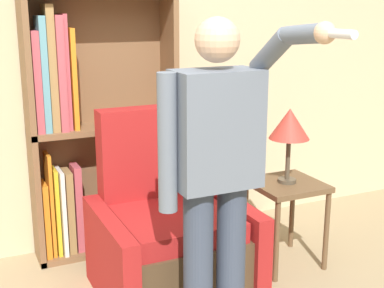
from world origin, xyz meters
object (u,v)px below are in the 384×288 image
Objects in this scene: armchair at (169,236)px; side_table at (286,196)px; bookcase at (85,129)px; person_standing at (216,170)px; table_lamp at (289,126)px.

armchair reaches higher than side_table.
bookcase reaches higher than person_standing.
table_lamp is (0.85, -0.02, 0.63)m from armchair.
armchair is 1.90× the size of side_table.
table_lamp is at bearing -1.51° from armchair.
person_standing is at bearing -77.76° from bookcase.
bookcase is 1.07× the size of person_standing.
bookcase is 3.61× the size of table_lamp.
bookcase reaches higher than table_lamp.
table_lamp is (0.87, 0.64, 0.01)m from person_standing.
person_standing reaches higher than armchair.
side_table is at bearing 36.49° from person_standing.
person_standing reaches higher than side_table.
person_standing is 2.87× the size of side_table.
side_table is (1.17, -0.76, -0.42)m from bookcase.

